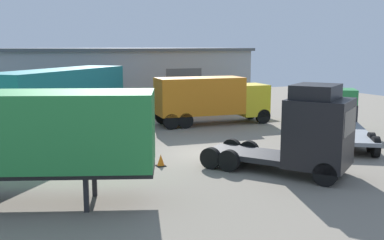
{
  "coord_description": "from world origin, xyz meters",
  "views": [
    {
      "loc": [
        -10.1,
        -19.83,
        5.39
      ],
      "look_at": [
        -0.28,
        1.05,
        1.6
      ],
      "focal_mm": 42.0,
      "sensor_mm": 36.0,
      "label": 1
    }
  ],
  "objects_px": {
    "gravel_pile": "(308,112)",
    "traffic_cone": "(161,161)",
    "tractor_unit_black": "(308,133)",
    "container_trailer_green": "(2,134)",
    "container_trailer_white": "(62,96)",
    "box_truck_yellow": "(211,97)",
    "flatbed_truck_green": "(338,114)"
  },
  "relations": [
    {
      "from": "container_trailer_green",
      "to": "box_truck_yellow",
      "type": "xyz_separation_m",
      "value": [
        13.91,
        11.49,
        -0.62
      ]
    },
    {
      "from": "container_trailer_white",
      "to": "container_trailer_green",
      "type": "bearing_deg",
      "value": 23.43
    },
    {
      "from": "container_trailer_green",
      "to": "box_truck_yellow",
      "type": "relative_size",
      "value": 1.26
    },
    {
      "from": "tractor_unit_black",
      "to": "container_trailer_green",
      "type": "height_order",
      "value": "container_trailer_green"
    },
    {
      "from": "container_trailer_white",
      "to": "traffic_cone",
      "type": "height_order",
      "value": "container_trailer_white"
    },
    {
      "from": "box_truck_yellow",
      "to": "container_trailer_white",
      "type": "height_order",
      "value": "container_trailer_white"
    },
    {
      "from": "gravel_pile",
      "to": "traffic_cone",
      "type": "distance_m",
      "value": 15.68
    },
    {
      "from": "gravel_pile",
      "to": "traffic_cone",
      "type": "bearing_deg",
      "value": -153.84
    },
    {
      "from": "tractor_unit_black",
      "to": "container_trailer_white",
      "type": "height_order",
      "value": "container_trailer_white"
    },
    {
      "from": "tractor_unit_black",
      "to": "flatbed_truck_green",
      "type": "distance_m",
      "value": 9.65
    },
    {
      "from": "container_trailer_green",
      "to": "container_trailer_white",
      "type": "distance_m",
      "value": 10.47
    },
    {
      "from": "gravel_pile",
      "to": "traffic_cone",
      "type": "xyz_separation_m",
      "value": [
        -14.06,
        -6.91,
        -0.48
      ]
    },
    {
      "from": "tractor_unit_black",
      "to": "traffic_cone",
      "type": "relative_size",
      "value": 11.76
    },
    {
      "from": "tractor_unit_black",
      "to": "box_truck_yellow",
      "type": "bearing_deg",
      "value": 135.72
    },
    {
      "from": "flatbed_truck_green",
      "to": "traffic_cone",
      "type": "bearing_deg",
      "value": 134.94
    },
    {
      "from": "box_truck_yellow",
      "to": "container_trailer_white",
      "type": "relative_size",
      "value": 0.89
    },
    {
      "from": "container_trailer_green",
      "to": "container_trailer_white",
      "type": "xyz_separation_m",
      "value": [
        3.58,
        9.84,
        0.12
      ]
    },
    {
      "from": "traffic_cone",
      "to": "flatbed_truck_green",
      "type": "bearing_deg",
      "value": 9.83
    },
    {
      "from": "container_trailer_green",
      "to": "container_trailer_white",
      "type": "height_order",
      "value": "container_trailer_white"
    },
    {
      "from": "box_truck_yellow",
      "to": "gravel_pile",
      "type": "relative_size",
      "value": 2.55
    },
    {
      "from": "container_trailer_green",
      "to": "gravel_pile",
      "type": "distance_m",
      "value": 22.78
    },
    {
      "from": "flatbed_truck_green",
      "to": "box_truck_yellow",
      "type": "height_order",
      "value": "box_truck_yellow"
    },
    {
      "from": "container_trailer_green",
      "to": "flatbed_truck_green",
      "type": "distance_m",
      "value": 19.67
    },
    {
      "from": "tractor_unit_black",
      "to": "traffic_cone",
      "type": "xyz_separation_m",
      "value": [
        -5.04,
        3.98,
        -1.56
      ]
    },
    {
      "from": "flatbed_truck_green",
      "to": "box_truck_yellow",
      "type": "distance_m",
      "value": 8.62
    },
    {
      "from": "box_truck_yellow",
      "to": "gravel_pile",
      "type": "bearing_deg",
      "value": -11.13
    },
    {
      "from": "container_trailer_white",
      "to": "traffic_cone",
      "type": "bearing_deg",
      "value": 65.88
    },
    {
      "from": "container_trailer_green",
      "to": "gravel_pile",
      "type": "relative_size",
      "value": 3.22
    },
    {
      "from": "container_trailer_white",
      "to": "traffic_cone",
      "type": "distance_m",
      "value": 8.33
    },
    {
      "from": "box_truck_yellow",
      "to": "gravel_pile",
      "type": "distance_m",
      "value": 7.2
    },
    {
      "from": "flatbed_truck_green",
      "to": "container_trailer_white",
      "type": "bearing_deg",
      "value": 106.49
    },
    {
      "from": "flatbed_truck_green",
      "to": "box_truck_yellow",
      "type": "bearing_deg",
      "value": 72.09
    }
  ]
}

